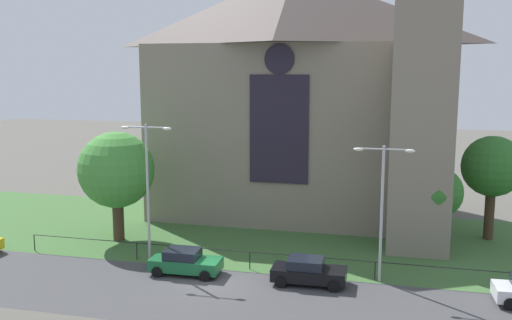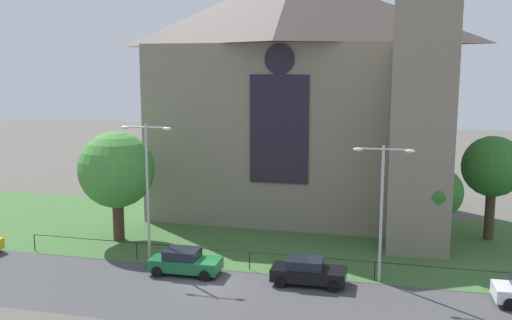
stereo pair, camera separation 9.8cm
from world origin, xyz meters
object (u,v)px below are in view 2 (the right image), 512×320
church_building (302,92)px  streetlamp_near (147,176)px  tree_left_near (117,170)px  streetlamp_far (382,196)px  tree_right_far (493,167)px  parked_car_green (185,262)px  parked_car_black (308,271)px  tree_right_near (437,193)px

church_building → streetlamp_near: bearing=-117.5°
tree_left_near → streetlamp_near: size_ratio=0.89×
streetlamp_near → streetlamp_far: 14.33m
tree_right_far → parked_car_green: tree_right_far is taller
church_building → parked_car_black: (3.06, -15.51, -9.53)m
tree_right_far → tree_right_near: bearing=-134.5°
streetlamp_far → parked_car_black: streetlamp_far is taller
tree_right_near → streetlamp_far: bearing=-118.2°
tree_right_far → parked_car_green: size_ratio=1.76×
tree_right_far → parked_car_black: 16.87m
church_building → streetlamp_near: (-7.33, -14.10, -4.74)m
streetlamp_far → parked_car_green: bearing=-172.1°
tree_right_near → tree_left_near: bearing=-173.2°
tree_right_far → parked_car_green: bearing=-147.4°
church_building → tree_right_near: (10.38, -7.76, -6.25)m
tree_right_near → streetlamp_near: size_ratio=0.66×
church_building → parked_car_green: size_ratio=6.12×
tree_right_far → parked_car_black: size_ratio=1.76×
streetlamp_near → parked_car_green: bearing=-27.6°
tree_right_near → parked_car_black: 11.16m
church_building → parked_car_black: size_ratio=6.14×
tree_right_near → streetlamp_near: bearing=-160.3°
tree_left_near → streetlamp_far: size_ratio=0.98×
tree_right_far → tree_left_near: tree_left_near is taller
church_building → streetlamp_far: 16.57m
tree_right_far → streetlamp_far: size_ratio=0.94×
streetlamp_near → streetlamp_far: size_ratio=1.11×
parked_car_green → tree_right_near: bearing=26.7°
church_building → tree_left_near: church_building is taller
tree_right_far → parked_car_green: 22.56m
streetlamp_far → parked_car_green: size_ratio=1.86×
tree_left_near → church_building: bearing=42.2°
tree_left_near → streetlamp_far: streetlamp_far is taller
tree_right_near → parked_car_black: bearing=-133.4°
church_building → tree_left_near: size_ratio=3.34×
parked_car_green → parked_car_black: 7.39m
tree_right_far → tree_left_near: bearing=-165.6°
tree_right_far → streetlamp_near: (-21.64, -10.33, 0.29)m
tree_left_near → parked_car_green: 9.84m
church_building → tree_right_far: bearing=-14.7°
church_building → tree_left_near: 16.28m
streetlamp_near → parked_car_green: streetlamp_near is taller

